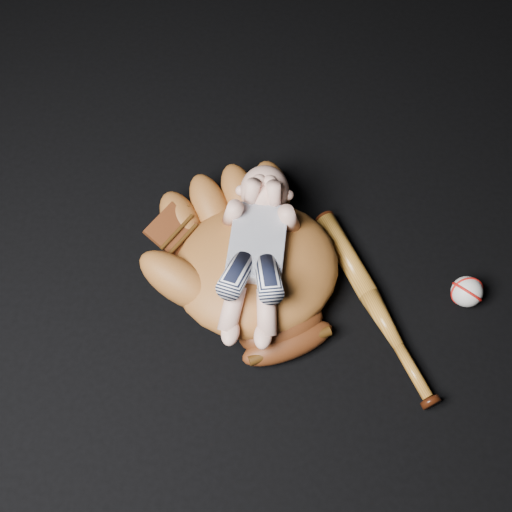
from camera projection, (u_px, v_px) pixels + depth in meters
name	position (u px, v px, depth m)	size (l,w,h in m)	color
baseball_glove	(256.00, 263.00, 1.36)	(0.44, 0.51, 0.16)	brown
newborn_baby	(256.00, 254.00, 1.31)	(0.18, 0.40, 0.16)	#D69E8A
baseball_bat	(375.00, 305.00, 1.38)	(0.05, 0.49, 0.05)	#A1641F
baseball	(467.00, 292.00, 1.38)	(0.07, 0.07, 0.07)	silver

